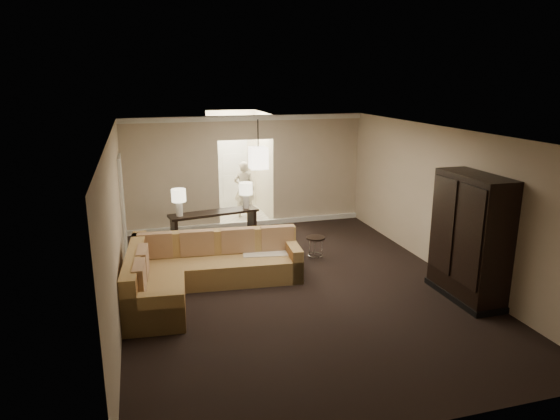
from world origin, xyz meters
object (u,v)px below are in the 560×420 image
object	(u,v)px
sectional_sofa	(198,271)
armoire	(469,240)
coffee_table	(270,257)
drink_table	(316,243)
person	(244,186)
console_table	(214,225)

from	to	relation	value
sectional_sofa	armoire	distance (m)	4.71
armoire	coffee_table	bearing A→B (deg)	141.64
drink_table	person	size ratio (longest dim) A/B	0.29
armoire	console_table	bearing A→B (deg)	133.13
person	console_table	bearing A→B (deg)	84.07
armoire	person	distance (m)	6.63
console_table	person	size ratio (longest dim) A/B	1.22
sectional_sofa	console_table	xyz separation A→B (m)	(0.66, 2.40, 0.10)
armoire	person	xyz separation A→B (m)	(-2.58, 6.10, -0.19)
console_table	sectional_sofa	bearing A→B (deg)	-115.22
person	armoire	bearing A→B (deg)	135.33
coffee_table	person	bearing A→B (deg)	85.68
coffee_table	drink_table	distance (m)	1.06
sectional_sofa	coffee_table	distance (m)	1.67
sectional_sofa	coffee_table	xyz separation A→B (m)	(1.51, 0.70, -0.14)
coffee_table	armoire	world-z (taller)	armoire
console_table	armoire	size ratio (longest dim) A/B	0.95
coffee_table	armoire	xyz separation A→B (m)	(2.87, -2.27, 0.81)
sectional_sofa	armoire	size ratio (longest dim) A/B	1.50
console_table	person	xyz separation A→B (m)	(1.14, 2.12, 0.38)
sectional_sofa	console_table	world-z (taller)	sectional_sofa
drink_table	person	distance (m)	3.73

